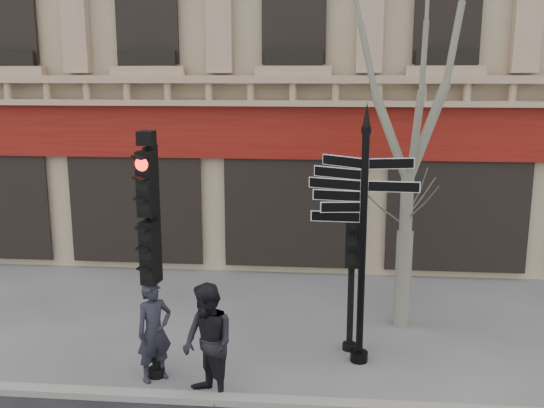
{
  "coord_description": "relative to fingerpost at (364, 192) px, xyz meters",
  "views": [
    {
      "loc": [
        0.84,
        -9.77,
        4.97
      ],
      "look_at": [
        -0.12,
        0.6,
        2.73
      ],
      "focal_mm": 40.0,
      "sensor_mm": 36.0,
      "label": 1
    }
  ],
  "objects": [
    {
      "name": "plane_tree",
      "position": [
        0.92,
        1.65,
        2.28
      ],
      "size": [
        2.86,
        2.86,
        7.59
      ],
      "color": "gray",
      "rests_on": "ground"
    },
    {
      "name": "traffic_signal_secondary",
      "position": [
        -0.15,
        0.44,
        -1.21
      ],
      "size": [
        0.46,
        0.34,
        2.63
      ],
      "rotation": [
        0.0,
        0.0,
        -0.07
      ],
      "color": "black",
      "rests_on": "ground"
    },
    {
      "name": "pedestrian_b",
      "position": [
        -2.39,
        -1.52,
        -2.11
      ],
      "size": [
        1.13,
        1.15,
        1.88
      ],
      "primitive_type": "imported",
      "rotation": [
        0.0,
        0.0,
        -0.85
      ],
      "color": "black",
      "rests_on": "ground"
    },
    {
      "name": "ground",
      "position": [
        -1.46,
        -0.22,
        -3.05
      ],
      "size": [
        80.0,
        80.0,
        0.0
      ],
      "primitive_type": "plane",
      "color": "#59595D",
      "rests_on": "ground"
    },
    {
      "name": "kerb",
      "position": [
        -1.46,
        -1.62,
        -2.99
      ],
      "size": [
        80.0,
        0.25,
        0.12
      ],
      "primitive_type": "cube",
      "color": "gray",
      "rests_on": "ground"
    },
    {
      "name": "traffic_signal_main",
      "position": [
        -3.41,
        -0.87,
        -0.45
      ],
      "size": [
        0.5,
        0.4,
        4.11
      ],
      "rotation": [
        0.0,
        0.0,
        -0.17
      ],
      "color": "black",
      "rests_on": "ground"
    },
    {
      "name": "pedestrian_a",
      "position": [
        -3.39,
        -0.96,
        -2.2
      ],
      "size": [
        0.73,
        0.72,
        1.69
      ],
      "primitive_type": "imported",
      "rotation": [
        0.0,
        0.0,
        0.74
      ],
      "color": "#22222D",
      "rests_on": "ground"
    },
    {
      "name": "fingerpost",
      "position": [
        0.0,
        0.0,
        0.0
      ],
      "size": [
        2.27,
        2.27,
        4.53
      ],
      "rotation": [
        0.0,
        0.0,
        -0.22
      ],
      "color": "black",
      "rests_on": "ground"
    }
  ]
}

